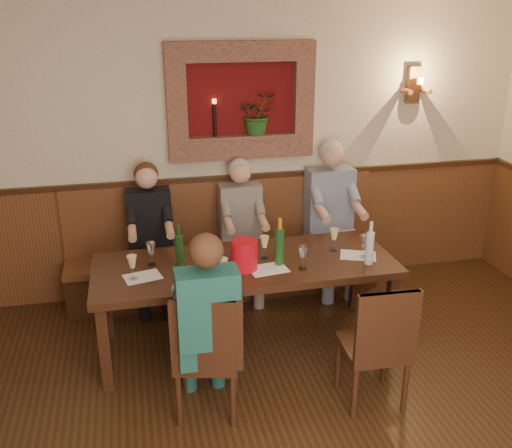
{
  "coord_description": "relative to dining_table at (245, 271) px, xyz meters",
  "views": [
    {
      "loc": [
        -0.83,
        -2.2,
        2.66
      ],
      "look_at": [
        0.1,
        1.9,
        1.05
      ],
      "focal_mm": 40.0,
      "sensor_mm": 36.0,
      "label": 1
    }
  ],
  "objects": [
    {
      "name": "room_shell",
      "position": [
        0.0,
        -1.85,
        1.21
      ],
      "size": [
        6.04,
        6.04,
        2.82
      ],
      "color": "beige",
      "rests_on": "ground"
    },
    {
      "name": "wainscoting",
      "position": [
        0.0,
        -1.85,
        -0.09
      ],
      "size": [
        6.02,
        6.02,
        1.15
      ],
      "color": "#573318",
      "rests_on": "ground"
    },
    {
      "name": "wall_niche",
      "position": [
        0.24,
        1.09,
        1.13
      ],
      "size": [
        1.36,
        0.3,
        1.06
      ],
      "color": "#5A0C0E",
      "rests_on": "ground"
    },
    {
      "name": "wall_sconce",
      "position": [
        1.9,
        1.08,
        1.27
      ],
      "size": [
        0.25,
        0.2,
        0.35
      ],
      "color": "#573318",
      "rests_on": "ground"
    },
    {
      "name": "dining_table",
      "position": [
        0.0,
        0.0,
        0.0
      ],
      "size": [
        2.4,
        0.9,
        0.75
      ],
      "color": "black",
      "rests_on": "ground"
    },
    {
      "name": "bench",
      "position": [
        0.0,
        0.94,
        -0.35
      ],
      "size": [
        3.0,
        0.45,
        1.11
      ],
      "color": "#381E0F",
      "rests_on": "ground"
    },
    {
      "name": "chair_near_left",
      "position": [
        -0.43,
        -0.77,
        -0.4
      ],
      "size": [
        0.51,
        0.51,
        0.95
      ],
      "rotation": [
        0.0,
        0.0,
        -0.24
      ],
      "color": "black",
      "rests_on": "ground"
    },
    {
      "name": "chair_near_right",
      "position": [
        0.72,
        -0.93,
        -0.4
      ],
      "size": [
        0.44,
        0.44,
        0.96
      ],
      "rotation": [
        0.0,
        0.0,
        -0.05
      ],
      "color": "black",
      "rests_on": "ground"
    },
    {
      "name": "person_bench_left",
      "position": [
        -0.7,
        0.84,
        -0.11
      ],
      "size": [
        0.4,
        0.49,
        1.37
      ],
      "color": "black",
      "rests_on": "ground"
    },
    {
      "name": "person_bench_mid",
      "position": [
        0.14,
        0.84,
        -0.12
      ],
      "size": [
        0.39,
        0.48,
        1.36
      ],
      "color": "#544D4D",
      "rests_on": "ground"
    },
    {
      "name": "person_bench_right",
      "position": [
        1.03,
        0.84,
        -0.05
      ],
      "size": [
        0.45,
        0.55,
        1.5
      ],
      "color": "navy",
      "rests_on": "ground"
    },
    {
      "name": "person_chair_front",
      "position": [
        -0.42,
        -0.78,
        -0.11
      ],
      "size": [
        0.4,
        0.49,
        1.38
      ],
      "color": "#163F4F",
      "rests_on": "ground"
    },
    {
      "name": "spittoon_bucket",
      "position": [
        -0.03,
        -0.12,
        0.19
      ],
      "size": [
        0.27,
        0.27,
        0.24
      ],
      "primitive_type": "cylinder",
      "rotation": [
        0.0,
        0.0,
        -0.39
      ],
      "color": "red",
      "rests_on": "dining_table"
    },
    {
      "name": "wine_bottle_green_a",
      "position": [
        0.26,
        -0.1,
        0.23
      ],
      "size": [
        0.09,
        0.09,
        0.39
      ],
      "rotation": [
        0.0,
        0.0,
        0.36
      ],
      "color": "#19471E",
      "rests_on": "dining_table"
    },
    {
      "name": "wine_bottle_green_b",
      "position": [
        -0.51,
        0.02,
        0.22
      ],
      "size": [
        0.08,
        0.08,
        0.36
      ],
      "rotation": [
        0.0,
        0.0,
        0.33
      ],
      "color": "#19471E",
      "rests_on": "dining_table"
    },
    {
      "name": "water_bottle",
      "position": [
        0.95,
        -0.24,
        0.22
      ],
      "size": [
        0.07,
        0.07,
        0.35
      ],
      "rotation": [
        0.0,
        0.0,
        0.02
      ],
      "color": "silver",
      "rests_on": "dining_table"
    },
    {
      "name": "tasting_sheet_a",
      "position": [
        -0.81,
        -0.09,
        0.08
      ],
      "size": [
        0.31,
        0.25,
        0.0
      ],
      "primitive_type": "cube",
      "rotation": [
        0.0,
        0.0,
        0.23
      ],
      "color": "white",
      "rests_on": "dining_table"
    },
    {
      "name": "tasting_sheet_b",
      "position": [
        0.15,
        -0.17,
        0.08
      ],
      "size": [
        0.32,
        0.25,
        0.0
      ],
      "primitive_type": "cube",
      "rotation": [
        0.0,
        0.0,
        0.13
      ],
      "color": "white",
      "rests_on": "dining_table"
    },
    {
      "name": "tasting_sheet_c",
      "position": [
        0.93,
        -0.08,
        0.08
      ],
      "size": [
        0.34,
        0.3,
        0.0
      ],
      "primitive_type": "cube",
      "rotation": [
        0.0,
        0.0,
        -0.39
      ],
      "color": "white",
      "rests_on": "dining_table"
    },
    {
      "name": "tasting_sheet_d",
      "position": [
        -0.25,
        -0.28,
        0.08
      ],
      "size": [
        0.28,
        0.2,
        0.0
      ],
      "primitive_type": "cube",
      "rotation": [
        0.0,
        0.0,
        -0.02
      ],
      "color": "white",
      "rests_on": "dining_table"
    },
    {
      "name": "wine_glass_0",
      "position": [
        -0.73,
        0.11,
        0.17
      ],
      "size": [
        0.08,
        0.08,
        0.19
      ],
      "primitive_type": null,
      "color": "white",
      "rests_on": "dining_table"
    },
    {
      "name": "wine_glass_1",
      "position": [
        -0.23,
        -0.31,
        0.17
      ],
      "size": [
        0.08,
        0.08,
        0.19
      ],
      "primitive_type": null,
      "color": "#EDD78E",
      "rests_on": "dining_table"
    },
    {
      "name": "wine_glass_2",
      "position": [
        -0.88,
        -0.11,
        0.17
      ],
      "size": [
        0.08,
        0.08,
        0.19
      ],
      "primitive_type": null,
      "color": "#EDD78E",
      "rests_on": "dining_table"
    },
    {
      "name": "wine_glass_3",
      "position": [
        -0.32,
        0.1,
        0.17
      ],
      "size": [
        0.08,
        0.08,
        0.19
      ],
      "primitive_type": null,
      "color": "white",
      "rests_on": "dining_table"
    },
    {
      "name": "wine_glass_4",
      "position": [
        0.17,
        0.04,
        0.17
      ],
      "size": [
        0.08,
        0.08,
        0.19
      ],
      "primitive_type": null,
      "color": "#EDD78E",
      "rests_on": "dining_table"
    },
    {
      "name": "wine_glass_5",
      "position": [
        -0.0,
        -0.14,
        0.17
      ],
      "size": [
        0.08,
        0.08,
        0.19
      ],
      "primitive_type": null,
      "color": "#EDD78E",
      "rests_on": "dining_table"
    },
    {
      "name": "wine_glass_6",
      "position": [
        0.96,
        -0.12,
        0.17
      ],
      "size": [
        0.08,
        0.08,
        0.19
      ],
      "primitive_type": null,
      "color": "white",
      "rests_on": "dining_table"
    },
    {
      "name": "wine_glass_7",
      "position": [
        0.77,
        0.07,
        0.17
      ],
      "size": [
        0.08,
        0.08,
        0.19
      ],
      "primitive_type": null,
      "color": "#EDD78E",
      "rests_on": "dining_table"
    },
    {
      "name": "wine_glass_8",
      "position": [
        0.41,
        -0.22,
        0.17
      ],
      "size": [
        0.08,
        0.08,
        0.19
      ],
      "primitive_type": null,
      "color": "white",
      "rests_on": "dining_table"
    }
  ]
}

